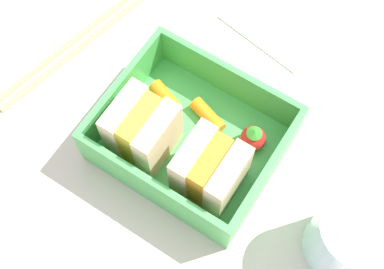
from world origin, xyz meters
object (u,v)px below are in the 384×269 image
at_px(carrot_stick_far_left, 206,115).
at_px(drinking_glass, 351,238).
at_px(strawberry_far_left, 253,138).
at_px(carrot_stick_left, 166,97).
at_px(folded_napkin, 280,20).
at_px(sandwich_center_left, 142,130).
at_px(sandwich_left, 210,171).
at_px(chopstick_pair, 72,46).

bearing_deg(carrot_stick_far_left, drinking_glass, 166.80).
distance_m(strawberry_far_left, drinking_glass, 0.12).
bearing_deg(carrot_stick_left, folded_napkin, -106.96).
bearing_deg(sandwich_center_left, strawberry_far_left, -147.25).
distance_m(sandwich_left, carrot_stick_left, 0.10).
relative_size(sandwich_left, folded_napkin, 0.60).
height_order(drinking_glass, folded_napkin, drinking_glass).
bearing_deg(sandwich_left, carrot_stick_far_left, -55.55).
distance_m(chopstick_pair, folded_napkin, 0.22).
relative_size(sandwich_left, drinking_glass, 0.85).
xyz_separation_m(sandwich_center_left, drinking_glass, (-0.20, -0.02, -0.01)).
bearing_deg(sandwich_center_left, chopstick_pair, -21.63).
height_order(sandwich_left, drinking_glass, sandwich_left).
height_order(sandwich_center_left, folded_napkin, sandwich_center_left).
bearing_deg(strawberry_far_left, folded_napkin, -71.72).
bearing_deg(drinking_glass, carrot_stick_left, -9.11).
distance_m(strawberry_far_left, folded_napkin, 0.15).
bearing_deg(folded_napkin, carrot_stick_left, 73.04).
relative_size(carrot_stick_far_left, drinking_glass, 0.51).
bearing_deg(carrot_stick_far_left, strawberry_far_left, -179.54).
bearing_deg(sandwich_left, chopstick_pair, -14.38).
relative_size(strawberry_far_left, carrot_stick_left, 0.85).
bearing_deg(sandwich_left, sandwich_center_left, 0.00).
distance_m(sandwich_left, folded_napkin, 0.21).
bearing_deg(sandwich_center_left, carrot_stick_left, -79.28).
xyz_separation_m(carrot_stick_left, drinking_glass, (-0.21, 0.03, 0.02)).
xyz_separation_m(sandwich_left, carrot_stick_far_left, (0.04, -0.05, -0.02)).
xyz_separation_m(carrot_stick_far_left, chopstick_pair, (0.16, 0.00, -0.02)).
xyz_separation_m(carrot_stick_left, folded_napkin, (-0.05, -0.15, -0.02)).
xyz_separation_m(strawberry_far_left, drinking_glass, (-0.12, 0.04, 0.01)).
bearing_deg(drinking_glass, sandwich_center_left, 4.36).
relative_size(carrot_stick_left, drinking_glass, 0.48).
xyz_separation_m(carrot_stick_far_left, carrot_stick_left, (0.04, 0.01, 0.00)).
distance_m(strawberry_far_left, carrot_stick_far_left, 0.05).
distance_m(sandwich_left, drinking_glass, 0.13).
bearing_deg(strawberry_far_left, carrot_stick_far_left, 0.46).
bearing_deg(chopstick_pair, strawberry_far_left, -179.28).
bearing_deg(folded_napkin, chopstick_pair, 41.46).
xyz_separation_m(sandwich_center_left, carrot_stick_far_left, (-0.03, -0.05, -0.02)).
bearing_deg(sandwich_center_left, carrot_stick_far_left, -122.36).
relative_size(sandwich_center_left, chopstick_pair, 0.32).
bearing_deg(strawberry_far_left, carrot_stick_left, 3.49).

